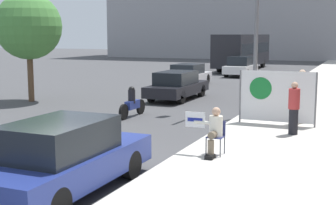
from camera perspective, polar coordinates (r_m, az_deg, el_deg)
ground_plane at (r=11.94m, az=-11.72°, el=-7.40°), size 160.00×160.00×0.00m
sidewalk_curb at (r=24.69m, az=17.97°, el=0.66°), size 4.46×90.00×0.18m
seated_protester at (r=11.77m, az=5.62°, el=-3.32°), size 0.99×0.77×1.21m
jogger_on_sidewalk at (r=14.63m, az=15.09°, el=-0.64°), size 0.34×0.34×1.61m
pedestrian_behind at (r=16.55m, az=15.96°, el=0.80°), size 0.34×0.34×1.84m
protest_banner at (r=16.06m, az=13.07°, el=0.72°), size 2.57×0.06×1.81m
traffic_light_pole at (r=18.86m, az=8.21°, el=10.45°), size 2.52×2.28×5.61m
parked_car_curbside at (r=9.65m, az=-12.64°, el=-6.57°), size 1.78×4.40×1.52m
car_on_road_nearest at (r=23.12m, az=1.10°, el=2.11°), size 1.75×4.58×1.40m
car_on_road_midblock at (r=29.57m, az=2.50°, el=3.42°), size 1.78×4.12×1.36m
car_on_road_distant at (r=36.49m, az=8.84°, el=4.36°), size 1.78×4.14×1.53m
city_bus_on_road at (r=43.22m, az=9.13°, el=6.39°), size 2.52×11.45×3.19m
motorcycle_on_road at (r=18.25m, az=-4.39°, el=-0.13°), size 0.28×2.03×1.21m
street_tree_near_curb at (r=23.27m, az=-16.64°, el=8.86°), size 3.14×3.14×5.15m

